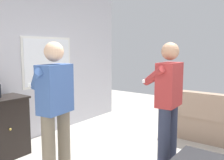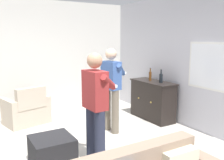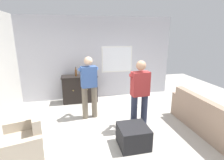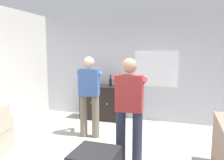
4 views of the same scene
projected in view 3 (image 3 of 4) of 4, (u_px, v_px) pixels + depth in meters
The scene contains 10 objects.
ground at pixel (118, 136), 3.95m from camera, with size 10.40×10.40×0.00m, color #B2ADA3.
wall_back_with_window at pixel (100, 58), 6.09m from camera, with size 5.20×0.15×2.80m.
couch at pixel (209, 121), 3.96m from camera, with size 0.57×2.34×0.86m.
armchair at pixel (25, 144), 3.20m from camera, with size 0.83×1.00×0.85m.
sideboard_cabinet at pixel (80, 89), 5.85m from camera, with size 1.16×0.49×0.89m.
bottle_wine_green at pixel (76, 72), 5.68m from camera, with size 0.06×0.06×0.30m.
bottle_liquor_amber at pixel (86, 72), 5.78m from camera, with size 0.08×0.08×0.30m.
ottoman at pixel (133, 136), 3.58m from camera, with size 0.59×0.59×0.43m, color black.
person_standing_left at pixel (89, 85), 4.61m from camera, with size 0.55×0.50×1.68m.
person_standing_right at pixel (140, 93), 3.99m from camera, with size 0.56×0.48×1.68m.
Camera 3 is at (-0.90, -3.36, 2.27)m, focal length 28.00 mm.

